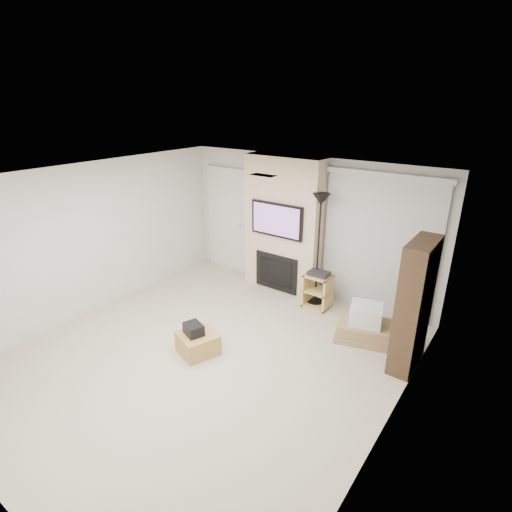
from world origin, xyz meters
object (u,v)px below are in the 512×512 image
Objects in this scene: floor_lamp at (320,219)px; bookshelf at (414,306)px; av_stand at (318,288)px; ottoman at (198,343)px; box_stack at (365,326)px.

floor_lamp is 2.13m from bookshelf.
av_stand is 0.37× the size of bookshelf.
ottoman is 2.36m from av_stand.
ottoman is at bearing -105.98° from floor_lamp.
box_stack is at bearing -26.48° from floor_lamp.
av_stand is (0.75, 2.23, 0.20)m from ottoman.
av_stand is at bearing 71.44° from ottoman.
floor_lamp is 2.02× the size of box_stack.
floor_lamp is 3.01× the size of av_stand.
bookshelf is at bearing -22.89° from av_stand.
box_stack is (1.80, 1.75, 0.06)m from ottoman.
ottoman is at bearing -108.56° from av_stand.
ottoman is 0.25× the size of floor_lamp.
av_stand is at bearing 157.11° from bookshelf.
ottoman is 0.76× the size of av_stand.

